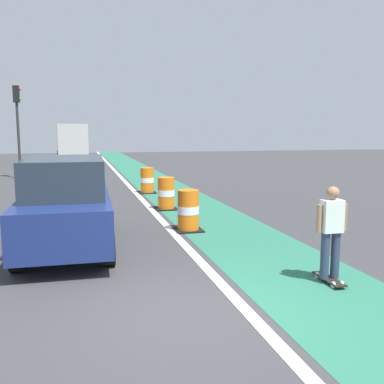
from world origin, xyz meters
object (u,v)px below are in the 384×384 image
at_px(traffic_barrel_back, 147,181).
at_px(parked_suv_nearest, 66,203).
at_px(traffic_barrel_front, 188,211).
at_px(traffic_barrel_mid, 166,194).
at_px(delivery_truck_down_block, 71,141).
at_px(traffic_light_corner, 17,115).
at_px(skateboarder_on_lane, 331,231).

bearing_deg(traffic_barrel_back, parked_suv_nearest, -110.33).
distance_m(traffic_barrel_front, traffic_barrel_mid, 3.25).
xyz_separation_m(traffic_barrel_mid, delivery_truck_down_block, (-3.40, 23.96, 1.31)).
bearing_deg(traffic_light_corner, delivery_truck_down_block, 78.37).
xyz_separation_m(skateboarder_on_lane, traffic_barrel_mid, (-1.34, 7.70, -0.38)).
bearing_deg(delivery_truck_down_block, skateboarder_on_lane, -81.48).
distance_m(traffic_barrel_mid, traffic_barrel_back, 4.03).
distance_m(skateboarder_on_lane, traffic_barrel_front, 4.68).
relative_size(skateboarder_on_lane, traffic_barrel_front, 1.55).
bearing_deg(skateboarder_on_lane, traffic_light_corner, 111.03).
bearing_deg(skateboarder_on_lane, delivery_truck_down_block, 98.52).
bearing_deg(traffic_barrel_mid, skateboarder_on_lane, -80.13).
bearing_deg(delivery_truck_down_block, traffic_barrel_mid, -81.91).
xyz_separation_m(skateboarder_on_lane, parked_suv_nearest, (-4.44, 3.41, 0.12)).
bearing_deg(delivery_truck_down_block, parked_suv_nearest, -89.39).
distance_m(parked_suv_nearest, traffic_barrel_back, 8.89).
distance_m(traffic_barrel_front, traffic_barrel_back, 7.28).
bearing_deg(traffic_barrel_front, traffic_barrel_mid, 89.01).
bearing_deg(traffic_light_corner, skateboarder_on_lane, -68.97).
bearing_deg(parked_suv_nearest, traffic_barrel_mid, 54.13).
relative_size(traffic_barrel_back, delivery_truck_down_block, 0.14).
height_order(skateboarder_on_lane, traffic_light_corner, traffic_light_corner).
height_order(traffic_barrel_front, traffic_light_corner, traffic_light_corner).
relative_size(traffic_barrel_front, traffic_light_corner, 0.21).
relative_size(parked_suv_nearest, traffic_barrel_front, 4.26).
bearing_deg(traffic_barrel_front, delivery_truck_down_block, 97.02).
xyz_separation_m(traffic_barrel_front, traffic_barrel_mid, (0.06, 3.25, 0.00)).
distance_m(traffic_barrel_front, delivery_truck_down_block, 27.45).
height_order(parked_suv_nearest, traffic_light_corner, traffic_light_corner).
bearing_deg(traffic_barrel_front, skateboarder_on_lane, -72.59).
height_order(traffic_barrel_mid, traffic_light_corner, traffic_light_corner).
bearing_deg(traffic_barrel_back, delivery_truck_down_block, 99.64).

